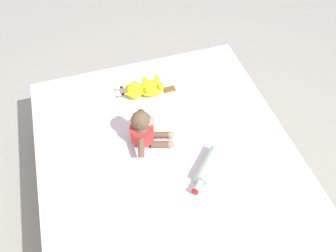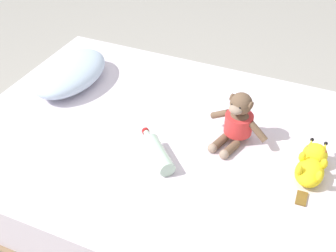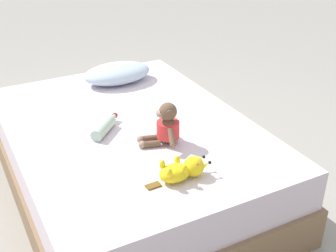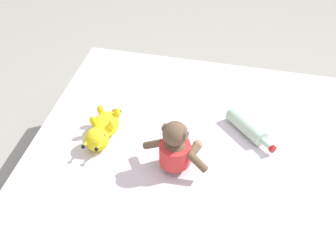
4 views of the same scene
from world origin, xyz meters
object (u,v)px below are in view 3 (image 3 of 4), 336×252
at_px(pillow, 117,73).
at_px(plush_monkey, 166,127).
at_px(bed, 131,159).
at_px(glass_bottle, 104,128).
at_px(plush_yellow_creature, 183,170).

xyz_separation_m(pillow, plush_monkey, (-0.09, -0.92, 0.03)).
height_order(bed, glass_bottle, glass_bottle).
height_order(pillow, plush_monkey, plush_monkey).
bearing_deg(pillow, bed, -106.28).
height_order(plush_monkey, plush_yellow_creature, plush_monkey).
bearing_deg(plush_yellow_creature, glass_bottle, 106.10).
bearing_deg(glass_bottle, plush_yellow_creature, -73.90).
height_order(plush_yellow_creature, glass_bottle, plush_yellow_creature).
height_order(pillow, plush_yellow_creature, pillow).
relative_size(plush_monkey, plush_yellow_creature, 0.86).
bearing_deg(plush_monkey, pillow, 84.30).
relative_size(pillow, plush_yellow_creature, 1.47).
height_order(bed, pillow, pillow).
distance_m(plush_monkey, plush_yellow_creature, 0.35).
relative_size(plush_yellow_creature, glass_bottle, 1.43).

